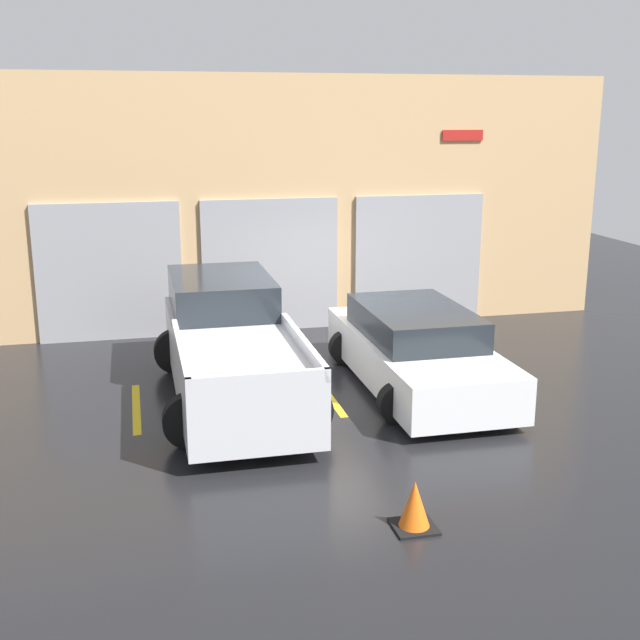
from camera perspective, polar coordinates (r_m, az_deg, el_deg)
ground_plane at (r=14.07m, az=-0.59°, el=-3.71°), size 28.00×28.00×0.00m
shophouse_building at (r=16.69m, az=-3.13°, el=8.07°), size 14.22×0.68×5.17m
pickup_truck at (r=12.79m, az=-6.38°, el=-1.87°), size 2.35×5.39×1.72m
sedan_white at (r=13.29m, az=6.82°, el=-2.12°), size 2.21×4.72×1.32m
parking_stripe_far_left at (r=12.70m, az=-12.93°, el=-6.13°), size 0.12×2.20×0.01m
parking_stripe_left at (r=13.03m, az=0.50°, el=-5.21°), size 0.12×2.20×0.01m
parking_stripe_centre at (r=14.02m, az=12.62°, el=-4.13°), size 0.12×2.20×0.01m
traffic_cone at (r=9.00m, az=6.74°, el=-13.05°), size 0.47×0.47×0.55m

